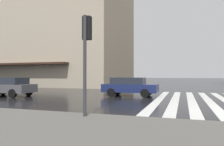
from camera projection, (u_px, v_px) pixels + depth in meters
zebra_crossing at (200, 101)px, 13.49m from camera, size 13.00×5.50×0.01m
haussmann_block_mid at (38, 29)px, 36.65m from camera, size 16.72×29.62×19.25m
traffic_signal_post at (86, 44)px, 7.77m from camera, size 0.44×0.30×3.57m
car_navy at (130, 86)px, 16.45m from camera, size 1.85×4.10×1.41m
car_dark_grey at (8, 86)px, 16.32m from camera, size 1.85×4.10×1.41m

